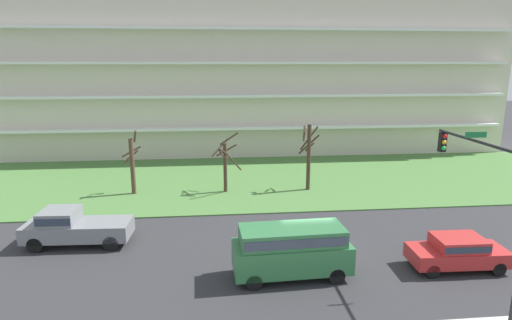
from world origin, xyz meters
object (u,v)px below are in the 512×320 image
object	(u,v)px
tree_center	(308,154)
van_green_near_left	(292,248)
sedan_red_center_left	(458,251)
pickup_gray_center_right	(74,226)
traffic_signal_mast	(490,191)
tree_left	(226,162)
tree_far_left	(132,164)

from	to	relation	value
tree_center	van_green_near_left	bearing A→B (deg)	-105.66
sedan_red_center_left	pickup_gray_center_right	distance (m)	19.18
van_green_near_left	sedan_red_center_left	world-z (taller)	van_green_near_left
traffic_signal_mast	tree_left	bearing A→B (deg)	122.11
sedan_red_center_left	traffic_signal_mast	bearing A→B (deg)	-102.81
tree_left	sedan_red_center_left	distance (m)	16.61
tree_left	sedan_red_center_left	xyz separation A→B (m)	(10.38, -12.88, -1.42)
tree_left	sedan_red_center_left	bearing A→B (deg)	-51.14
sedan_red_center_left	van_green_near_left	bearing A→B (deg)	-178.27
tree_center	sedan_red_center_left	size ratio (longest dim) A/B	1.13
tree_far_left	pickup_gray_center_right	size ratio (longest dim) A/B	0.87
traffic_signal_mast	sedan_red_center_left	bearing A→B (deg)	75.47
tree_center	sedan_red_center_left	world-z (taller)	tree_center
van_green_near_left	sedan_red_center_left	xyz separation A→B (m)	(7.84, -0.00, -0.52)
van_green_near_left	sedan_red_center_left	size ratio (longest dim) A/B	1.19
van_green_near_left	traffic_signal_mast	distance (m)	8.28
tree_far_left	traffic_signal_mast	size ratio (longest dim) A/B	0.71
traffic_signal_mast	tree_center	bearing A→B (deg)	103.01
pickup_gray_center_right	van_green_near_left	bearing A→B (deg)	159.85
tree_far_left	tree_left	distance (m)	6.73
tree_far_left	van_green_near_left	bearing A→B (deg)	-54.64
sedan_red_center_left	pickup_gray_center_right	bearing A→B (deg)	168.12
tree_center	tree_left	bearing A→B (deg)	179.56
pickup_gray_center_right	tree_center	bearing A→B (deg)	-147.44
tree_left	pickup_gray_center_right	bearing A→B (deg)	-134.59
tree_center	van_green_near_left	size ratio (longest dim) A/B	0.95
tree_center	pickup_gray_center_right	world-z (taller)	tree_center
van_green_near_left	sedan_red_center_left	distance (m)	7.85
tree_left	traffic_signal_mast	size ratio (longest dim) A/B	0.66
tree_left	pickup_gray_center_right	size ratio (longest dim) A/B	0.82
tree_center	sedan_red_center_left	xyz separation A→B (m)	(4.24, -12.84, -1.93)
tree_left	traffic_signal_mast	world-z (taller)	traffic_signal_mast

